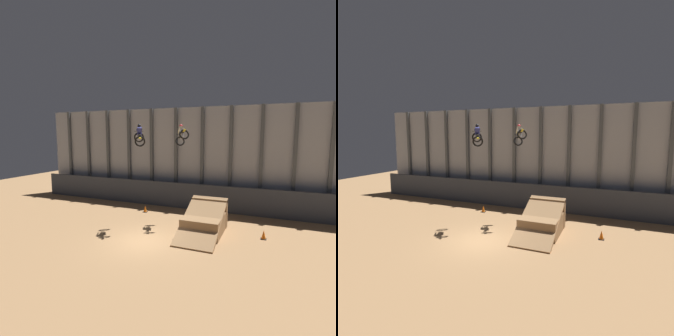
{
  "view_description": "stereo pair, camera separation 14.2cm",
  "coord_description": "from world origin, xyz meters",
  "views": [
    {
      "loc": [
        7.37,
        -13.89,
        6.59
      ],
      "look_at": [
        -0.14,
        4.45,
        4.08
      ],
      "focal_mm": 28.0,
      "sensor_mm": 36.0,
      "label": 1
    },
    {
      "loc": [
        7.5,
        -13.84,
        6.59
      ],
      "look_at": [
        -0.14,
        4.45,
        4.08
      ],
      "focal_mm": 28.0,
      "sensor_mm": 36.0,
      "label": 2
    }
  ],
  "objects": [
    {
      "name": "ground_plane",
      "position": [
        0.0,
        0.0,
        0.0
      ],
      "size": [
        60.0,
        60.0,
        0.0
      ],
      "primitive_type": "plane",
      "color": "#9E754C"
    },
    {
      "name": "arena_back_wall",
      "position": [
        0.0,
        9.35,
        4.55
      ],
      "size": [
        32.0,
        0.4,
        9.1
      ],
      "color": "#A3A8B2",
      "rests_on": "ground_plane"
    },
    {
      "name": "lower_barrier",
      "position": [
        0.0,
        8.0,
        1.15
      ],
      "size": [
        31.36,
        0.2,
        2.3
      ],
      "color": "#383D47",
      "rests_on": "ground_plane"
    },
    {
      "name": "dirt_ramp",
      "position": [
        3.15,
        3.11,
        0.74
      ],
      "size": [
        2.56,
        4.82,
        2.2
      ],
      "color": "#966F48",
      "rests_on": "ground_plane"
    },
    {
      "name": "rider_bike_left_air",
      "position": [
        -1.44,
        2.38,
        6.51
      ],
      "size": [
        1.47,
        1.79,
        1.58
      ],
      "rotation": [
        0.19,
        0.0,
        0.55
      ],
      "color": "black"
    },
    {
      "name": "rider_bike_right_air",
      "position": [
        0.98,
        4.41,
        6.59
      ],
      "size": [
        1.51,
        1.8,
        1.65
      ],
      "rotation": [
        -0.37,
        0.0,
        0.56
      ],
      "color": "black"
    },
    {
      "name": "traffic_cone_near_ramp",
      "position": [
        -2.73,
        5.59,
        0.28
      ],
      "size": [
        0.36,
        0.36,
        0.58
      ],
      "color": "black",
      "rests_on": "ground_plane"
    },
    {
      "name": "traffic_cone_arena_edge",
      "position": [
        6.96,
        3.19,
        0.28
      ],
      "size": [
        0.36,
        0.36,
        0.58
      ],
      "color": "black",
      "rests_on": "ground_plane"
    }
  ]
}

